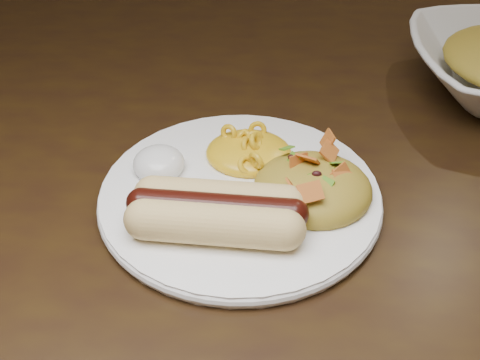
{
  "coord_description": "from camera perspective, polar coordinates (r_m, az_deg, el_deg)",
  "views": [
    {
      "loc": [
        0.1,
        -0.54,
        1.09
      ],
      "look_at": [
        0.08,
        -0.14,
        0.77
      ],
      "focal_mm": 42.0,
      "sensor_mm": 36.0,
      "label": 1
    }
  ],
  "objects": [
    {
      "name": "table",
      "position": [
        0.7,
        -5.84,
        0.04
      ],
      "size": [
        1.6,
        0.9,
        0.75
      ],
      "color": "black",
      "rests_on": "floor"
    },
    {
      "name": "plate",
      "position": [
        0.52,
        0.0,
        -1.45
      ],
      "size": [
        0.3,
        0.3,
        0.01
      ],
      "primitive_type": "cylinder",
      "rotation": [
        0.0,
        0.0,
        -0.19
      ],
      "color": "white",
      "rests_on": "table"
    },
    {
      "name": "taco_salad",
      "position": [
        0.5,
        7.48,
        0.16
      ],
      "size": [
        0.11,
        0.1,
        0.05
      ],
      "rotation": [
        0.0,
        0.0,
        -0.32
      ],
      "color": "orange",
      "rests_on": "plate"
    },
    {
      "name": "mac_and_cheese",
      "position": [
        0.54,
        0.91,
        3.82
      ],
      "size": [
        0.11,
        0.1,
        0.03
      ],
      "primitive_type": "ellipsoid",
      "rotation": [
        0.0,
        0.0,
        0.37
      ],
      "color": "yellow",
      "rests_on": "plate"
    },
    {
      "name": "sour_cream",
      "position": [
        0.53,
        -8.32,
        2.26
      ],
      "size": [
        0.06,
        0.06,
        0.03
      ],
      "primitive_type": "ellipsoid",
      "rotation": [
        0.0,
        0.0,
        -0.38
      ],
      "color": "white",
      "rests_on": "plate"
    },
    {
      "name": "hotdog",
      "position": [
        0.46,
        -2.39,
        -3.17
      ],
      "size": [
        0.13,
        0.07,
        0.03
      ],
      "rotation": [
        0.0,
        0.0,
        -0.05
      ],
      "color": "#E9CF88",
      "rests_on": "plate"
    }
  ]
}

